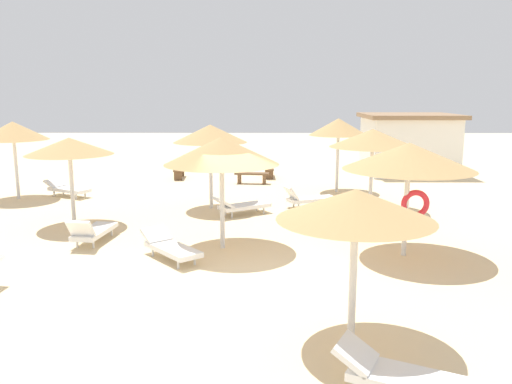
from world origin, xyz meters
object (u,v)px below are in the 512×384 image
(parasol_1, at_px, (373,138))
(lounger_2, at_px, (92,231))
(parasol_6, at_px, (222,151))
(beach_cabana, at_px, (408,143))
(parasol_4, at_px, (356,205))
(parasol_8, at_px, (338,127))
(parasol_2, at_px, (69,147))
(lounger_3, at_px, (241,206))
(lounger_6, at_px, (170,247))
(bench_2, at_px, (269,170))
(lounger_7, at_px, (67,189))
(bench_1, at_px, (252,176))
(parasol_9, at_px, (409,157))
(lounger_1, at_px, (308,198))
(bench_0, at_px, (179,171))
(lounger_4, at_px, (405,376))
(parasol_7, at_px, (13,131))
(parasol_3, at_px, (210,134))

(parasol_1, xyz_separation_m, lounger_2, (-8.20, -3.98, -2.12))
(parasol_6, xyz_separation_m, beach_cabana, (8.22, 12.65, -1.04))
(parasol_4, xyz_separation_m, parasol_8, (1.64, 12.95, 0.33))
(parasol_1, distance_m, parasol_2, 9.58)
(parasol_2, relative_size, parasol_4, 1.05)
(lounger_3, distance_m, beach_cabana, 12.00)
(lounger_6, distance_m, bench_2, 12.54)
(parasol_4, distance_m, lounger_7, 14.99)
(lounger_2, bearing_deg, bench_1, 65.91)
(parasol_2, relative_size, parasol_9, 0.84)
(lounger_1, bearing_deg, parasol_4, -91.31)
(bench_0, bearing_deg, parasol_8, -25.47)
(bench_2, xyz_separation_m, beach_cabana, (6.83, 1.30, 1.13))
(bench_1, bearing_deg, lounger_2, -114.09)
(lounger_3, relative_size, lounger_4, 0.98)
(parasol_1, bearing_deg, bench_0, 138.59)
(lounger_4, xyz_separation_m, bench_0, (-5.65, 17.75, 0.03))
(parasol_7, relative_size, lounger_1, 1.48)
(lounger_4, bearing_deg, bench_2, 94.63)
(parasol_2, xyz_separation_m, bench_1, (5.24, 7.33, -2.04))
(parasol_3, relative_size, parasol_8, 0.98)
(lounger_4, xyz_separation_m, bench_2, (-1.46, 18.07, 0.03))
(bench_1, bearing_deg, bench_2, 65.88)
(parasol_6, relative_size, lounger_2, 1.52)
(parasol_8, xyz_separation_m, lounger_1, (-1.41, -2.91, -2.27))
(lounger_6, bearing_deg, parasol_9, 3.42)
(parasol_6, distance_m, beach_cabana, 15.12)
(parasol_9, relative_size, beach_cabana, 0.71)
(lounger_1, height_order, lounger_4, lounger_1)
(parasol_4, bearing_deg, lounger_4, -74.25)
(lounger_3, bearing_deg, beach_cabana, 48.72)
(lounger_3, relative_size, bench_0, 1.29)
(lounger_7, bearing_deg, bench_1, 22.13)
(parasol_6, xyz_separation_m, parasol_8, (4.06, 7.76, 0.08))
(bench_0, distance_m, bench_1, 3.70)
(parasol_2, height_order, bench_2, parasol_2)
(bench_1, bearing_deg, parasol_1, -51.70)
(lounger_6, bearing_deg, bench_0, 97.64)
(lounger_7, relative_size, beach_cabana, 0.45)
(lounger_7, bearing_deg, lounger_1, -11.57)
(lounger_1, height_order, beach_cabana, beach_cabana)
(bench_1, bearing_deg, lounger_7, -157.87)
(parasol_6, xyz_separation_m, lounger_4, (2.85, -6.72, -2.20))
(parasol_8, bearing_deg, bench_0, 154.53)
(parasol_3, height_order, bench_1, parasol_3)
(parasol_4, height_order, lounger_7, parasol_4)
(parasol_6, bearing_deg, parasol_2, 153.94)
(bench_0, relative_size, beach_cabana, 0.34)
(parasol_9, distance_m, bench_1, 11.10)
(lounger_4, bearing_deg, lounger_2, 131.58)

